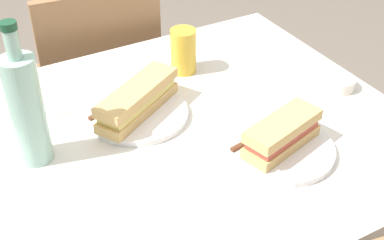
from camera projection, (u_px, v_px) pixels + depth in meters
dining_table at (192, 166)px, 1.29m from camera, size 0.98×0.88×0.74m
chair_far at (99, 85)px, 1.81m from camera, size 0.44×0.44×0.88m
plate_near at (139, 114)px, 1.25m from camera, size 0.24×0.24×0.01m
baguette_sandwich_near at (138, 99)px, 1.23m from camera, size 0.24×0.18×0.07m
knife_near at (116, 106)px, 1.26m from camera, size 0.18×0.06×0.01m
plate_far at (280, 149)px, 1.15m from camera, size 0.24×0.24×0.01m
baguette_sandwich_far at (282, 134)px, 1.12m from camera, size 0.20×0.12×0.07m
knife_far at (258, 136)px, 1.17m from camera, size 0.18×0.04×0.01m
water_bottle at (27, 108)px, 1.06m from camera, size 0.07×0.07×0.32m
beer_glass at (183, 51)px, 1.40m from camera, size 0.07×0.07×0.12m
olive_bowl at (339, 83)px, 1.35m from camera, size 0.08×0.08×0.03m
paper_napkin at (43, 105)px, 1.29m from camera, size 0.16×0.16×0.00m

